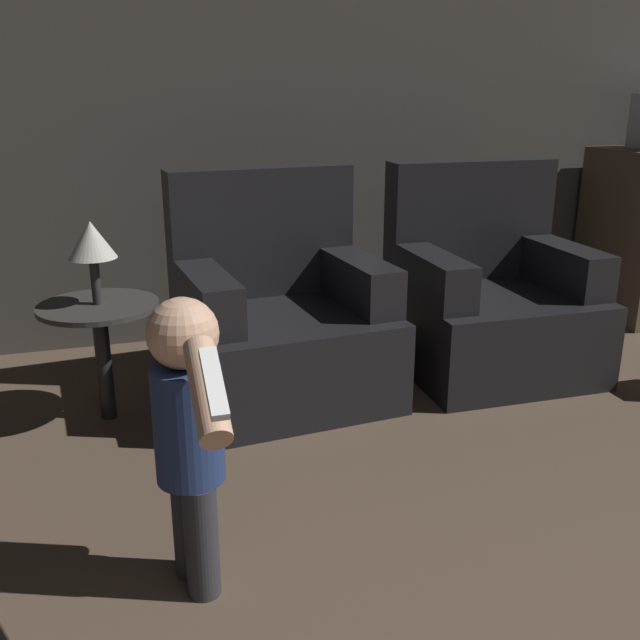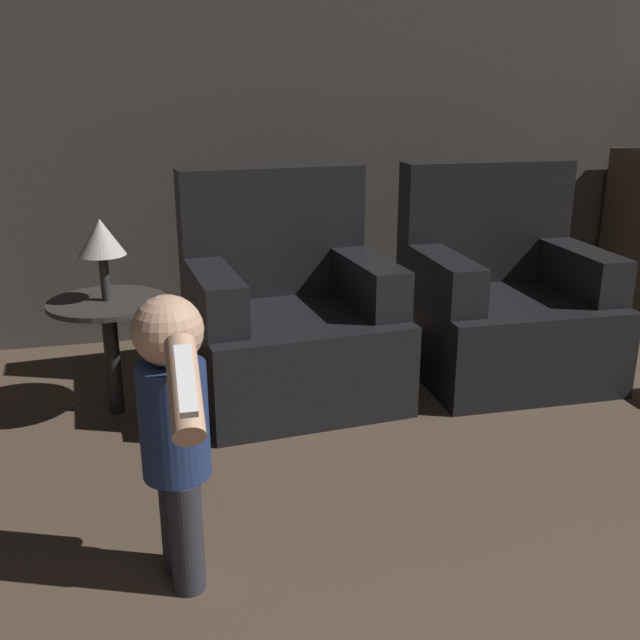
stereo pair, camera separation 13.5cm
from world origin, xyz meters
TOP-DOWN VIEW (x-y plane):
  - wall_back at (0.00, 4.50)m, footprint 8.40×0.05m
  - armchair_left at (-0.02, 3.66)m, footprint 0.88×0.83m
  - armchair_right at (0.98, 3.66)m, footprint 0.82×0.77m
  - person_toddler at (-0.54, 2.47)m, footprint 0.18×0.55m
  - side_table at (-0.75, 3.60)m, footprint 0.46×0.46m
  - lamp at (-0.75, 3.60)m, footprint 0.18×0.18m

SIDE VIEW (x-z plane):
  - armchair_left at x=-0.02m, z-range -0.15..0.79m
  - armchair_right at x=0.98m, z-range -0.15..0.79m
  - side_table at x=-0.75m, z-range 0.16..0.64m
  - person_toddler at x=-0.54m, z-range 0.07..0.87m
  - lamp at x=-0.75m, z-range 0.56..0.88m
  - wall_back at x=0.00m, z-range 0.00..2.60m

